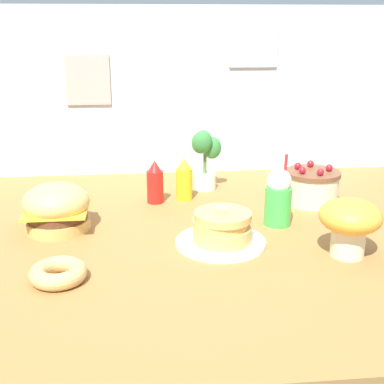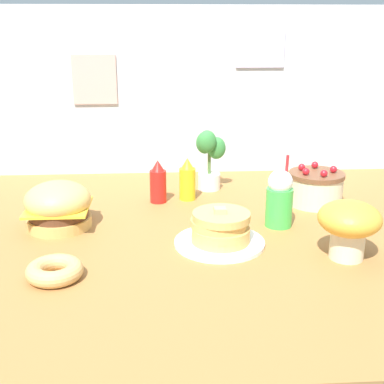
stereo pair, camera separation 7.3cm
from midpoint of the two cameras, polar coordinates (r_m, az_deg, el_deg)
name	(u,v)px [view 2 (the right image)]	position (r m, az deg, el deg)	size (l,w,h in m)	color
ground_plane	(193,236)	(2.04, 1.17, -4.92)	(2.44, 1.80, 0.02)	#9E6B38
back_wall	(182,92)	(2.79, -0.34, 11.00)	(2.44, 0.04, 0.88)	silver
burger	(58,206)	(2.13, -13.58, -1.52)	(0.26, 0.26, 0.19)	#DBA859
pancake_stack	(220,231)	(1.93, 4.21, -4.30)	(0.34, 0.34, 0.15)	white
layer_cake	(316,188)	(2.42, 14.32, 0.45)	(0.25, 0.25, 0.18)	beige
ketchup_bottle	(158,183)	(2.37, -2.88, 1.02)	(0.08, 0.08, 0.20)	red
mustard_bottle	(186,180)	(2.40, 0.25, 1.29)	(0.08, 0.08, 0.20)	yellow
cream_soda_cup	(279,199)	(2.12, 10.59, -0.72)	(0.11, 0.11, 0.30)	green
donut_pink_glaze	(55,270)	(1.74, -13.73, -8.37)	(0.18, 0.18, 0.06)	tan
potted_plant	(209,157)	(2.53, 2.75, 3.82)	(0.14, 0.12, 0.30)	white
mushroom_stool	(349,224)	(1.88, 17.99, -3.35)	(0.22, 0.22, 0.21)	beige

